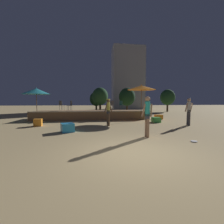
% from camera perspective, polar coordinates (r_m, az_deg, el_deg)
% --- Properties ---
extents(ground_plane, '(120.00, 120.00, 0.00)m').
position_cam_1_polar(ground_plane, '(4.98, 8.36, -15.29)').
color(ground_plane, tan).
extents(wooden_deck, '(10.03, 2.98, 0.82)m').
position_cam_1_polar(wooden_deck, '(14.45, -8.43, -1.05)').
color(wooden_deck, olive).
rests_on(wooden_deck, ground).
extents(patio_umbrella_0, '(2.23, 2.23, 2.81)m').
position_cam_1_polar(patio_umbrella_0, '(13.95, -26.91, 7.05)').
color(patio_umbrella_0, brown).
rests_on(patio_umbrella_0, ground).
extents(patio_umbrella_1, '(2.46, 2.46, 3.11)m').
position_cam_1_polar(patio_umbrella_1, '(13.45, 11.16, 9.07)').
color(patio_umbrella_1, brown).
rests_on(patio_umbrella_1, ground).
extents(cube_seat_0, '(0.53, 0.53, 0.48)m').
position_cam_1_polar(cube_seat_0, '(11.16, -26.36, -3.61)').
color(cube_seat_0, orange).
rests_on(cube_seat_0, ground).
extents(cube_seat_1, '(0.67, 0.67, 0.41)m').
position_cam_1_polar(cube_seat_1, '(14.53, 17.33, -1.82)').
color(cube_seat_1, orange).
rests_on(cube_seat_1, ground).
extents(cube_seat_2, '(0.62, 0.62, 0.39)m').
position_cam_1_polar(cube_seat_2, '(12.35, 16.44, -2.87)').
color(cube_seat_2, '#4CC651').
rests_on(cube_seat_2, ground).
extents(cube_seat_3, '(0.82, 0.82, 0.47)m').
position_cam_1_polar(cube_seat_3, '(8.47, -16.59, -5.71)').
color(cube_seat_3, '#2D9EDB').
rests_on(cube_seat_3, ground).
extents(person_0, '(0.53, 0.31, 1.88)m').
position_cam_1_polar(person_0, '(7.01, 13.30, -0.89)').
color(person_0, '#997051').
rests_on(person_0, ground).
extents(person_1, '(0.59, 0.30, 1.82)m').
position_cam_1_polar(person_1, '(10.08, -1.45, 0.65)').
color(person_1, brown).
rests_on(person_1, ground).
extents(person_2, '(0.57, 0.31, 1.87)m').
position_cam_1_polar(person_2, '(11.48, 27.20, 0.61)').
color(person_2, '#3F3F47').
rests_on(person_2, ground).
extents(bistro_chair_0, '(0.47, 0.47, 0.90)m').
position_cam_1_polar(bistro_chair_0, '(15.12, -18.82, 2.77)').
color(bistro_chair_0, '#47474C').
rests_on(bistro_chair_0, wooden_deck).
extents(bistro_chair_1, '(0.41, 0.42, 0.90)m').
position_cam_1_polar(bistro_chair_1, '(13.99, -0.03, 2.90)').
color(bistro_chair_1, '#47474C').
rests_on(bistro_chair_1, wooden_deck).
extents(bistro_chair_2, '(0.47, 0.47, 0.90)m').
position_cam_1_polar(bistro_chair_2, '(14.06, -15.57, 2.76)').
color(bistro_chair_2, '#47474C').
rests_on(bistro_chair_2, wooden_deck).
extents(bistro_chair_3, '(0.44, 0.45, 0.90)m').
position_cam_1_polar(bistro_chair_3, '(15.12, 3.61, 2.98)').
color(bistro_chair_3, '#1E4C47').
rests_on(bistro_chair_3, wooden_deck).
extents(frisbee_disc, '(0.26, 0.26, 0.03)m').
position_cam_1_polar(frisbee_disc, '(7.07, 28.79, -9.76)').
color(frisbee_disc, white).
rests_on(frisbee_disc, ground).
extents(background_tree_0, '(2.12, 2.12, 3.51)m').
position_cam_1_polar(background_tree_0, '(20.19, -4.56, 5.94)').
color(background_tree_0, '#3D2B1C').
rests_on(background_tree_0, ground).
extents(background_tree_1, '(2.28, 2.28, 3.56)m').
position_cam_1_polar(background_tree_1, '(25.48, 20.43, 5.25)').
color(background_tree_1, '#3D2B1C').
rests_on(background_tree_1, ground).
extents(background_tree_2, '(2.52, 2.52, 3.75)m').
position_cam_1_polar(background_tree_2, '(23.54, 5.75, 5.73)').
color(background_tree_2, '#3D2B1C').
rests_on(background_tree_2, ground).
extents(background_tree_3, '(2.06, 2.06, 3.19)m').
position_cam_1_polar(background_tree_3, '(23.95, -6.02, 4.97)').
color(background_tree_3, '#3D2B1C').
rests_on(background_tree_3, ground).
extents(distant_building, '(6.68, 3.46, 13.14)m').
position_cam_1_polar(distant_building, '(33.05, 6.10, 12.58)').
color(distant_building, gray).
rests_on(distant_building, ground).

